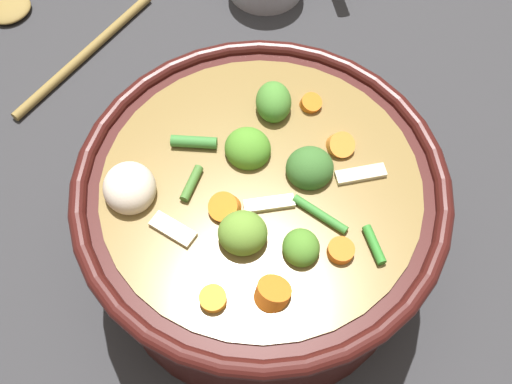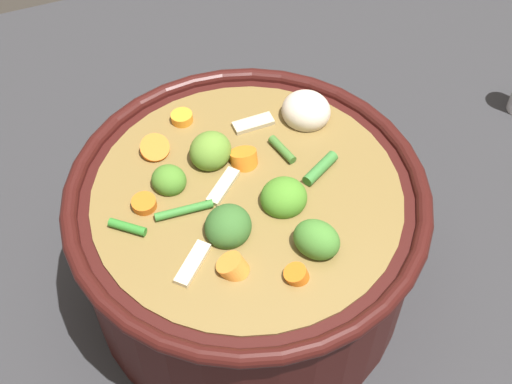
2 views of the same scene
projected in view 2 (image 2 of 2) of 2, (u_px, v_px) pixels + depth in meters
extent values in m
plane|color=#2D2D30|center=(248.00, 281.00, 0.74)|extent=(1.10, 1.10, 0.00)
cylinder|color=#38110F|center=(248.00, 242.00, 0.68)|extent=(0.31, 0.31, 0.15)
torus|color=#38110F|center=(247.00, 195.00, 0.63)|extent=(0.33, 0.33, 0.02)
cylinder|color=olive|center=(248.00, 239.00, 0.68)|extent=(0.28, 0.28, 0.14)
ellipsoid|color=#45812F|center=(317.00, 240.00, 0.58)|extent=(0.05, 0.05, 0.03)
ellipsoid|color=#36672A|center=(228.00, 226.00, 0.60)|extent=(0.06, 0.06, 0.04)
ellipsoid|color=#4B8B27|center=(284.00, 198.00, 0.62)|extent=(0.04, 0.04, 0.03)
ellipsoid|color=olive|center=(210.00, 151.00, 0.64)|extent=(0.05, 0.05, 0.03)
ellipsoid|color=#4A8028|center=(169.00, 180.00, 0.63)|extent=(0.04, 0.04, 0.03)
cylinder|color=orange|center=(244.00, 159.00, 0.65)|extent=(0.03, 0.03, 0.02)
cylinder|color=orange|center=(233.00, 268.00, 0.58)|extent=(0.04, 0.04, 0.03)
cylinder|color=orange|center=(297.00, 276.00, 0.57)|extent=(0.03, 0.02, 0.02)
cylinder|color=orange|center=(155.00, 149.00, 0.66)|extent=(0.03, 0.03, 0.02)
cylinder|color=orange|center=(144.00, 205.00, 0.62)|extent=(0.03, 0.03, 0.01)
cylinder|color=orange|center=(182.00, 119.00, 0.68)|extent=(0.03, 0.03, 0.01)
ellipsoid|color=beige|center=(306.00, 111.00, 0.68)|extent=(0.06, 0.06, 0.04)
cylinder|color=#307F29|center=(129.00, 231.00, 0.60)|extent=(0.03, 0.03, 0.01)
cylinder|color=#377E30|center=(185.00, 213.00, 0.61)|extent=(0.05, 0.01, 0.01)
cylinder|color=#41712C|center=(282.00, 149.00, 0.65)|extent=(0.02, 0.03, 0.01)
cylinder|color=#397C34|center=(318.00, 165.00, 0.64)|extent=(0.04, 0.03, 0.01)
cube|color=beige|center=(223.00, 186.00, 0.63)|extent=(0.04, 0.04, 0.01)
cube|color=beige|center=(193.00, 264.00, 0.58)|extent=(0.04, 0.04, 0.01)
cube|color=beige|center=(253.00, 123.00, 0.68)|extent=(0.04, 0.02, 0.01)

